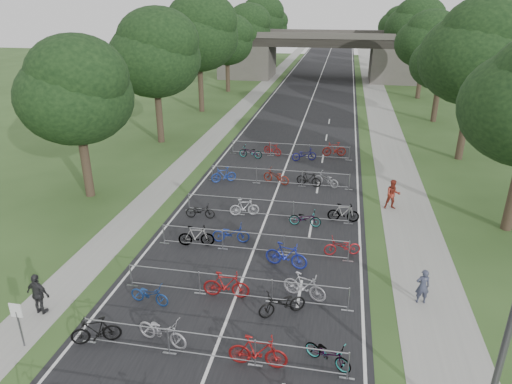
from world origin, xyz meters
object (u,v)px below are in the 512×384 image
pedestrian_b (393,195)px  park_sign (17,317)px  pedestrian_c (38,294)px  pedestrian_a (423,286)px  overpass_bridge (321,55)px

pedestrian_b → park_sign: bearing=-141.9°
pedestrian_c → park_sign: bearing=114.4°
park_sign → pedestrian_a: size_ratio=1.18×
overpass_bridge → pedestrian_b: (7.10, -47.50, -2.63)m
overpass_bridge → pedestrian_b: bearing=-81.5°
overpass_bridge → pedestrian_c: (-7.32, -60.19, -2.65)m
pedestrian_a → pedestrian_b: size_ratio=0.86×
pedestrian_a → pedestrian_c: bearing=5.7°
park_sign → pedestrian_c: 1.92m
overpass_bridge → pedestrian_b: 48.10m
park_sign → pedestrian_b: park_sign is taller
pedestrian_b → pedestrian_c: size_ratio=1.03×
overpass_bridge → pedestrian_c: size_ratio=17.61×
pedestrian_b → pedestrian_c: (-14.41, -12.69, -0.02)m
pedestrian_c → overpass_bridge: bearing=-88.4°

